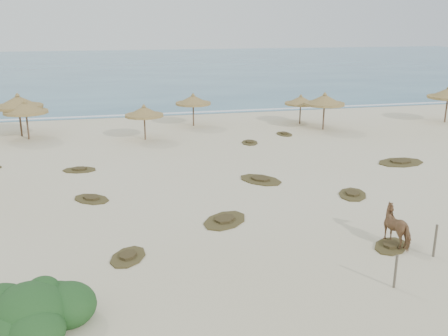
{
  "coord_description": "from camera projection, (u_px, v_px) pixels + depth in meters",
  "views": [
    {
      "loc": [
        -2.84,
        -17.9,
        8.02
      ],
      "look_at": [
        2.45,
        5.0,
        1.02
      ],
      "focal_mm": 40.0,
      "sensor_mm": 36.0,
      "label": 1
    }
  ],
  "objects": [
    {
      "name": "ocean",
      "position": [
        123.0,
        66.0,
        89.66
      ],
      "size": [
        200.0,
        100.0,
        0.01
      ],
      "primitive_type": "cube",
      "color": "#265372",
      "rests_on": "ground"
    },
    {
      "name": "bush",
      "position": [
        31.0,
        313.0,
        13.33
      ],
      "size": [
        3.4,
        2.99,
        1.52
      ],
      "rotation": [
        0.0,
        0.0,
        -0.35
      ],
      "color": "#234E21",
      "rests_on": "ground"
    },
    {
      "name": "palapa_4",
      "position": [
        193.0,
        100.0,
        38.65
      ],
      "size": [
        3.43,
        3.43,
        2.61
      ],
      "rotation": [
        0.0,
        0.0,
        0.27
      ],
      "color": "brown",
      "rests_on": "ground"
    },
    {
      "name": "palapa_3",
      "position": [
        144.0,
        112.0,
        34.21
      ],
      "size": [
        3.49,
        3.49,
        2.5
      ],
      "rotation": [
        0.0,
        0.0,
        0.39
      ],
      "color": "brown",
      "rests_on": "ground"
    },
    {
      "name": "palapa_2",
      "position": [
        18.0,
        103.0,
        35.1
      ],
      "size": [
        4.37,
        4.37,
        3.13
      ],
      "rotation": [
        0.0,
        0.0,
        0.4
      ],
      "color": "brown",
      "rests_on": "ground"
    },
    {
      "name": "fence_post_near",
      "position": [
        395.0,
        271.0,
        15.41
      ],
      "size": [
        0.09,
        0.09,
        1.11
      ],
      "primitive_type": "cylinder",
      "rotation": [
        0.0,
        0.0,
        0.05
      ],
      "color": "brown",
      "rests_on": "ground"
    },
    {
      "name": "scrub_2",
      "position": [
        91.0,
        199.0,
        23.13
      ],
      "size": [
        2.2,
        2.19,
        0.16
      ],
      "rotation": [
        0.0,
        0.0,
        2.37
      ],
      "color": "#4F4522",
      "rests_on": "ground"
    },
    {
      "name": "scrub_3",
      "position": [
        261.0,
        180.0,
        25.91
      ],
      "size": [
        2.72,
        2.9,
        0.16
      ],
      "rotation": [
        0.0,
        0.0,
        2.2
      ],
      "color": "#4F4522",
      "rests_on": "ground"
    },
    {
      "name": "scrub_11",
      "position": [
        128.0,
        256.0,
        17.49
      ],
      "size": [
        1.77,
        2.06,
        0.16
      ],
      "rotation": [
        0.0,
        0.0,
        1.13
      ],
      "color": "#4F4522",
      "rests_on": "ground"
    },
    {
      "name": "palapa_5",
      "position": [
        325.0,
        100.0,
        37.34
      ],
      "size": [
        4.05,
        4.05,
        2.86
      ],
      "rotation": [
        0.0,
        0.0,
        0.43
      ],
      "color": "brown",
      "rests_on": "ground"
    },
    {
      "name": "fence_post_far",
      "position": [
        435.0,
        241.0,
        17.42
      ],
      "size": [
        0.1,
        0.1,
        1.21
      ],
      "primitive_type": "cylinder",
      "rotation": [
        0.0,
        0.0,
        -0.2
      ],
      "color": "brown",
      "rests_on": "ground"
    },
    {
      "name": "scrub_10",
      "position": [
        284.0,
        134.0,
        36.27
      ],
      "size": [
        1.17,
        1.69,
        0.16
      ],
      "rotation": [
        0.0,
        0.0,
        1.64
      ],
      "color": "#4F4522",
      "rests_on": "ground"
    },
    {
      "name": "foam_line",
      "position": [
        143.0,
        115.0,
        43.9
      ],
      "size": [
        70.0,
        0.6,
        0.01
      ],
      "primitive_type": "cube",
      "color": "silver",
      "rests_on": "ground"
    },
    {
      "name": "scrub_12",
      "position": [
        391.0,
        246.0,
        18.32
      ],
      "size": [
        2.0,
        1.96,
        0.16
      ],
      "rotation": [
        0.0,
        0.0,
        0.74
      ],
      "color": "#4F4522",
      "rests_on": "ground"
    },
    {
      "name": "palapa_1",
      "position": [
        26.0,
        108.0,
        34.26
      ],
      "size": [
        3.78,
        3.78,
        2.81
      ],
      "rotation": [
        0.0,
        0.0,
        -0.31
      ],
      "color": "brown",
      "rests_on": "ground"
    },
    {
      "name": "scrub_7",
      "position": [
        250.0,
        142.0,
        33.77
      ],
      "size": [
        1.42,
        1.86,
        0.16
      ],
      "rotation": [
        0.0,
        0.0,
        1.35
      ],
      "color": "#4F4522",
      "rests_on": "ground"
    },
    {
      "name": "scrub_4",
      "position": [
        353.0,
        194.0,
        23.73
      ],
      "size": [
        2.06,
        2.35,
        0.16
      ],
      "rotation": [
        0.0,
        0.0,
        1.09
      ],
      "color": "#4F4522",
      "rests_on": "ground"
    },
    {
      "name": "ground",
      "position": [
        192.0,
        232.0,
        19.62
      ],
      "size": [
        160.0,
        160.0,
        0.0
      ],
      "primitive_type": "plane",
      "color": "beige",
      "rests_on": "ground"
    },
    {
      "name": "scrub_5",
      "position": [
        401.0,
        162.0,
        29.09
      ],
      "size": [
        3.09,
        2.24,
        0.16
      ],
      "rotation": [
        0.0,
        0.0,
        0.14
      ],
      "color": "#4F4522",
      "rests_on": "ground"
    },
    {
      "name": "horse",
      "position": [
        399.0,
        227.0,
        18.36
      ],
      "size": [
        1.01,
        1.77,
        1.42
      ],
      "primitive_type": "imported",
      "rotation": [
        0.0,
        0.0,
        3.29
      ],
      "color": "#9B6746",
      "rests_on": "ground"
    },
    {
      "name": "palapa_6",
      "position": [
        301.0,
        101.0,
        39.5
      ],
      "size": [
        3.24,
        3.24,
        2.39
      ],
      "rotation": [
        0.0,
        0.0,
        -0.33
      ],
      "color": "brown",
      "rests_on": "ground"
    },
    {
      "name": "palapa_7",
      "position": [
        448.0,
        94.0,
        39.98
      ],
      "size": [
        4.23,
        4.23,
        3.0
      ],
      "rotation": [
        0.0,
        0.0,
        0.42
      ],
      "color": "brown",
      "rests_on": "ground"
    },
    {
      "name": "scrub_13",
      "position": [
        79.0,
        170.0,
        27.62
      ],
      "size": [
        2.02,
        1.48,
        0.16
      ],
      "rotation": [
        0.0,
        0.0,
        2.98
      ],
      "color": "#4F4522",
      "rests_on": "ground"
    },
    {
      "name": "scrub_9",
      "position": [
        225.0,
        220.0,
        20.66
      ],
      "size": [
        2.69,
        2.72,
        0.16
      ],
      "rotation": [
        0.0,
        0.0,
        0.81
      ],
      "color": "#4F4522",
      "rests_on": "ground"
    }
  ]
}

